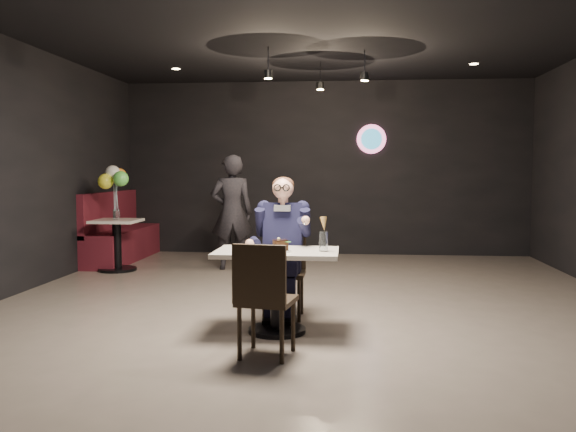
# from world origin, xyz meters

# --- Properties ---
(floor) EXTENTS (9.00, 9.00, 0.00)m
(floor) POSITION_xyz_m (0.00, 0.00, 0.00)
(floor) COLOR slate
(floor) RESTS_ON ground
(wall_sign) EXTENTS (0.50, 0.06, 0.50)m
(wall_sign) POSITION_xyz_m (0.80, 4.47, 2.00)
(wall_sign) COLOR pink
(wall_sign) RESTS_ON floor
(pendant_lights) EXTENTS (1.40, 1.20, 0.36)m
(pendant_lights) POSITION_xyz_m (0.00, 2.00, 2.88)
(pendant_lights) COLOR black
(pendant_lights) RESTS_ON floor
(main_table) EXTENTS (1.10, 0.70, 0.75)m
(main_table) POSITION_xyz_m (-0.24, -0.74, 0.38)
(main_table) COLOR white
(main_table) RESTS_ON floor
(chair_far) EXTENTS (0.42, 0.46, 0.92)m
(chair_far) POSITION_xyz_m (-0.24, -0.19, 0.46)
(chair_far) COLOR black
(chair_far) RESTS_ON floor
(chair_near) EXTENTS (0.49, 0.52, 0.92)m
(chair_near) POSITION_xyz_m (-0.24, -1.44, 0.46)
(chair_near) COLOR black
(chair_near) RESTS_ON floor
(seated_man) EXTENTS (0.60, 0.80, 1.44)m
(seated_man) POSITION_xyz_m (-0.24, -0.19, 0.72)
(seated_man) COLOR black
(seated_man) RESTS_ON floor
(dessert_plate) EXTENTS (0.24, 0.24, 0.01)m
(dessert_plate) POSITION_xyz_m (-0.21, -0.84, 0.76)
(dessert_plate) COLOR white
(dessert_plate) RESTS_ON main_table
(cake_slice) EXTENTS (0.15, 0.13, 0.09)m
(cake_slice) POSITION_xyz_m (-0.19, -0.84, 0.80)
(cake_slice) COLOR black
(cake_slice) RESTS_ON dessert_plate
(mint_leaf) EXTENTS (0.06, 0.04, 0.01)m
(mint_leaf) POSITION_xyz_m (-0.12, -0.87, 0.84)
(mint_leaf) COLOR #30802A
(mint_leaf) RESTS_ON cake_slice
(sundae_glass) EXTENTS (0.08, 0.08, 0.17)m
(sundae_glass) POSITION_xyz_m (0.18, -0.77, 0.84)
(sundae_glass) COLOR silver
(sundae_glass) RESTS_ON main_table
(wafer_cone) EXTENTS (0.08, 0.08, 0.13)m
(wafer_cone) POSITION_xyz_m (0.19, -0.80, 0.99)
(wafer_cone) COLOR tan
(wafer_cone) RESTS_ON sundae_glass
(booth_bench) EXTENTS (0.56, 2.23, 1.12)m
(booth_bench) POSITION_xyz_m (-3.25, 3.40, 0.56)
(booth_bench) COLOR #4E101A
(booth_bench) RESTS_ON floor
(side_table) EXTENTS (0.64, 0.64, 0.79)m
(side_table) POSITION_xyz_m (-2.95, 2.40, 0.40)
(side_table) COLOR white
(side_table) RESTS_ON floor
(balloon_vase) EXTENTS (0.10, 0.10, 0.15)m
(balloon_vase) POSITION_xyz_m (-2.95, 2.40, 0.82)
(balloon_vase) COLOR silver
(balloon_vase) RESTS_ON side_table
(balloon_bunch) EXTENTS (0.41, 0.41, 0.67)m
(balloon_bunch) POSITION_xyz_m (-2.95, 2.40, 1.23)
(balloon_bunch) COLOR #FFFB35
(balloon_bunch) RESTS_ON balloon_vase
(passerby) EXTENTS (0.69, 0.53, 1.69)m
(passerby) POSITION_xyz_m (-1.30, 2.70, 0.85)
(passerby) COLOR black
(passerby) RESTS_ON floor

